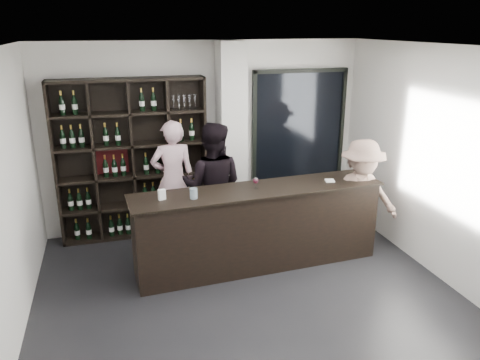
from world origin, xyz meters
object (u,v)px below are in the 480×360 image
object	(u,v)px
wine_shelf	(133,160)
taster_pink	(173,179)
taster_black	(213,186)
customer	(360,199)
tasting_counter	(258,227)

from	to	relation	value
wine_shelf	taster_pink	bearing A→B (deg)	-16.26
taster_black	customer	bearing A→B (deg)	178.92
taster_black	customer	world-z (taller)	taster_black
tasting_counter	customer	xyz separation A→B (m)	(1.45, -0.07, 0.28)
tasting_counter	taster_black	bearing A→B (deg)	118.44
taster_pink	tasting_counter	bearing A→B (deg)	125.44
tasting_counter	wine_shelf	bearing A→B (deg)	132.93
wine_shelf	customer	distance (m)	3.34
wine_shelf	taster_black	distance (m)	1.30
tasting_counter	taster_pink	distance (m)	1.63
taster_pink	taster_black	bearing A→B (deg)	130.79
taster_pink	customer	bearing A→B (deg)	149.90
tasting_counter	taster_pink	world-z (taller)	taster_pink
wine_shelf	tasting_counter	xyz separation A→B (m)	(1.50, -1.45, -0.65)
taster_black	tasting_counter	bearing A→B (deg)	143.23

